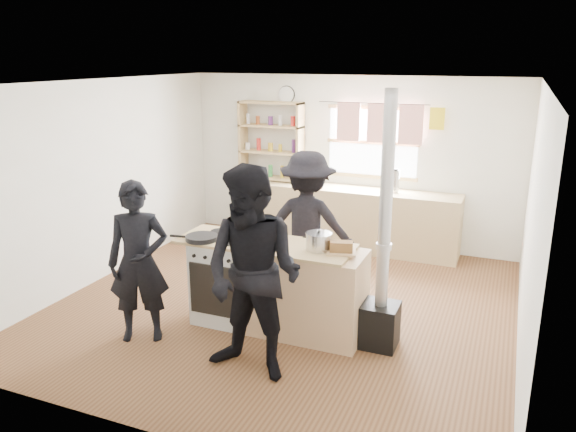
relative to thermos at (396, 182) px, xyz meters
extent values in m
cube|color=brown|center=(-0.77, -2.22, -1.07)|extent=(5.00, 5.00, 0.01)
cube|color=tan|center=(-0.77, 0.00, -0.61)|extent=(3.40, 0.55, 0.90)
cube|color=tan|center=(-1.97, 0.12, -0.13)|extent=(1.00, 0.28, 0.03)
cube|color=tan|center=(-1.97, 0.12, 0.27)|extent=(1.00, 0.28, 0.03)
cube|color=tan|center=(-1.97, 0.12, 0.67)|extent=(1.00, 0.28, 0.03)
cube|color=tan|center=(-1.97, 0.12, 1.02)|extent=(1.00, 0.28, 0.03)
cube|color=tan|center=(-2.45, 0.12, 0.44)|extent=(0.04, 0.28, 1.20)
cube|color=tan|center=(-1.49, 0.12, 0.44)|extent=(0.04, 0.28, 1.20)
cylinder|color=silver|center=(0.00, 0.00, 0.00)|extent=(0.10, 0.10, 0.32)
cube|color=silver|center=(-1.22, -2.77, -0.61)|extent=(0.60, 0.60, 0.90)
cube|color=tan|center=(-0.32, -2.77, -0.61)|extent=(1.20, 0.60, 0.90)
cube|color=tan|center=(-0.77, -2.77, -0.15)|extent=(1.84, 0.64, 0.03)
cylinder|color=black|center=(-1.40, -2.95, -0.11)|extent=(0.39, 0.39, 0.05)
cylinder|color=#294F1B|center=(-1.40, -2.95, -0.09)|extent=(0.30, 0.30, 0.02)
cube|color=silver|center=(-0.72, -2.80, -0.10)|extent=(0.32, 0.27, 0.07)
cube|color=brown|center=(-0.72, -2.80, -0.08)|extent=(0.27, 0.23, 0.02)
cylinder|color=#B9B9BB|center=(-1.06, -2.67, -0.05)|extent=(0.23, 0.23, 0.16)
cylinder|color=#B9B9BB|center=(-1.06, -2.67, 0.03)|extent=(0.24, 0.24, 0.01)
sphere|color=black|center=(-1.06, -2.67, 0.05)|extent=(0.03, 0.03, 0.03)
cylinder|color=#BEBEC0|center=(-0.18, -2.77, -0.05)|extent=(0.25, 0.25, 0.16)
cylinder|color=#BEBEC0|center=(-0.18, -2.77, 0.04)|extent=(0.26, 0.26, 0.01)
sphere|color=black|center=(-0.18, -2.77, 0.05)|extent=(0.03, 0.03, 0.03)
cube|color=tan|center=(0.06, -2.79, -0.12)|extent=(0.32, 0.27, 0.02)
cube|color=olive|center=(0.06, -2.79, -0.06)|extent=(0.24, 0.16, 0.10)
cube|color=black|center=(0.46, -2.74, -0.84)|extent=(0.35, 0.35, 0.44)
cylinder|color=#ADADB2|center=(0.46, -2.74, 0.41)|extent=(0.12, 0.12, 2.06)
imported|color=black|center=(-1.80, -3.48, -0.25)|extent=(0.71, 0.62, 1.63)
imported|color=black|center=(-0.46, -3.66, -0.11)|extent=(0.99, 0.81, 1.91)
imported|color=black|center=(-0.62, -1.89, -0.19)|extent=(1.21, 0.80, 1.74)
camera|label=1|loc=(1.52, -7.71, 1.72)|focal=35.00mm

